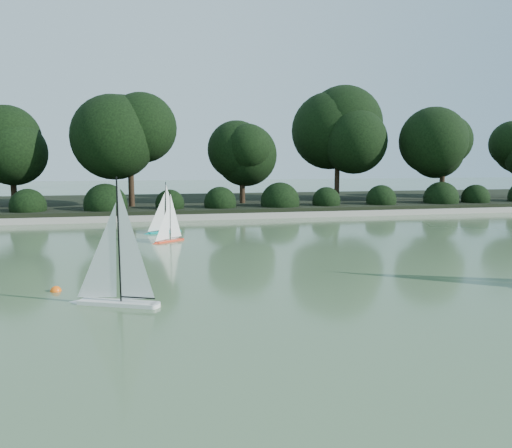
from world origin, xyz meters
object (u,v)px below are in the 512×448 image
Objects in this scene: sailboat_white_a at (110,284)px; sailboat_orange at (167,234)px; sailboat_teal at (161,224)px; race_buoy at (56,291)px.

sailboat_white_a is 5.07m from sailboat_orange.
sailboat_teal is (0.82, 6.49, -0.06)m from sailboat_white_a.
sailboat_orange is 7.99× the size of race_buoy.
sailboat_white_a is at bearing -100.37° from sailboat_orange.
sailboat_teal is at bearing 93.49° from sailboat_orange.
sailboat_white_a is 1.24m from race_buoy.
sailboat_orange is 4.48m from race_buoy.
race_buoy is at bearing -113.00° from sailboat_orange.
sailboat_white_a reaches higher than race_buoy.
race_buoy is (-0.84, 0.87, -0.28)m from sailboat_white_a.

